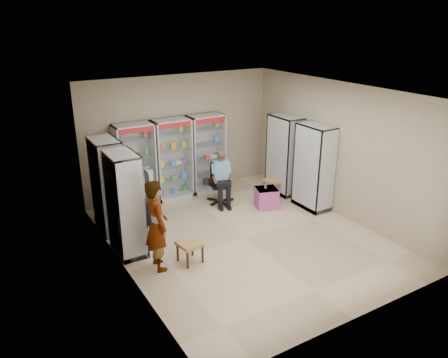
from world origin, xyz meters
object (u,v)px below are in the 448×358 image
seated_shopkeeper (221,179)px  pink_trunk (266,198)px  office_chair (220,183)px  woven_stool_b (190,252)px  cabinet_back_mid (172,159)px  cabinet_back_right (206,153)px  cabinet_back_left (135,166)px  cabinet_right_near (314,167)px  cabinet_left_near (125,204)px  cabinet_right_far (284,155)px  woven_stool_a (274,187)px  standing_man (157,225)px  wooden_chair (138,199)px  cabinet_left_far (108,186)px

seated_shopkeeper → pink_trunk: size_ratio=2.54×
office_chair → woven_stool_b: size_ratio=2.38×
seated_shopkeeper → pink_trunk: 1.18m
cabinet_back_mid → seated_shopkeeper: cabinet_back_mid is taller
cabinet_back_right → pink_trunk: cabinet_back_right is taller
cabinet_back_left → seated_shopkeeper: cabinet_back_left is taller
cabinet_right_near → cabinet_left_near: 4.46m
cabinet_right_far → woven_stool_a: 0.86m
cabinet_left_near → standing_man: cabinet_left_near is taller
cabinet_left_near → wooden_chair: cabinet_left_near is taller
cabinet_right_far → pink_trunk: bearing=121.1°
cabinet_back_left → cabinet_right_far: 3.71m
woven_stool_a → cabinet_back_mid: bearing=152.5°
cabinet_right_near → standing_man: size_ratio=1.18×
pink_trunk → cabinet_back_mid: bearing=134.1°
office_chair → wooden_chair: bearing=-167.0°
cabinet_right_near → pink_trunk: cabinet_right_near is taller
cabinet_back_right → wooden_chair: cabinet_back_right is taller
cabinet_back_left → seated_shopkeeper: 2.05m
pink_trunk → woven_stool_b: pink_trunk is taller
cabinet_back_mid → pink_trunk: cabinet_back_mid is taller
cabinet_left_near → woven_stool_a: bearing=101.7°
cabinet_back_left → cabinet_left_far: size_ratio=1.00×
cabinet_back_right → seated_shopkeeper: 1.01m
cabinet_back_right → standing_man: 3.83m
cabinet_right_far → office_chair: (-1.74, 0.25, -0.51)m
cabinet_back_right → seated_shopkeeper: (-0.11, -0.93, -0.37)m
office_chair → woven_stool_a: (1.41, -0.30, -0.29)m
cabinet_back_mid → woven_stool_b: size_ratio=4.83×
pink_trunk → standing_man: size_ratio=0.29×
cabinet_left_far → pink_trunk: size_ratio=4.05×
cabinet_left_far → cabinet_left_near: size_ratio=1.00×
standing_man → woven_stool_a: bearing=-62.3°
cabinet_back_right → cabinet_left_far: bearing=-161.8°
cabinet_right_far → office_chair: cabinet_right_far is taller
cabinet_back_left → wooden_chair: 0.94m
cabinet_right_near → woven_stool_b: cabinet_right_near is taller
wooden_chair → office_chair: size_ratio=0.96×
cabinet_left_far → woven_stool_a: cabinet_left_far is taller
pink_trunk → cabinet_right_near: bearing=-29.8°
standing_man → cabinet_back_mid: bearing=-25.2°
cabinet_back_left → woven_stool_a: 3.50m
woven_stool_b → office_chair: bearing=48.4°
standing_man → office_chair: bearing=-46.9°
cabinet_back_left → cabinet_left_near: bearing=-114.6°
cabinet_right_near → seated_shopkeeper: cabinet_right_near is taller
cabinet_back_right → office_chair: cabinet_back_right is taller
wooden_chair → seated_shopkeeper: 2.06m
cabinet_back_right → cabinet_left_far: 2.98m
cabinet_right_far → standing_man: (-4.18, -1.73, -0.15)m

